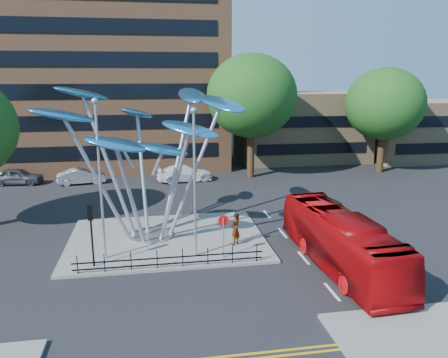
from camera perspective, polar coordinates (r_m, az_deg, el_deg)
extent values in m
plane|color=black|center=(22.34, -4.18, -13.39)|extent=(120.00, 120.00, 0.00)
cube|color=slate|center=(27.74, -7.45, -7.78)|extent=(12.00, 9.00, 0.15)
cube|color=gold|center=(17.23, -2.14, -22.37)|extent=(40.00, 0.12, 0.01)
cube|color=#8D5D3D|center=(52.26, -14.95, 18.49)|extent=(25.00, 15.00, 30.00)
cube|color=tan|center=(53.26, 10.07, 6.76)|extent=(15.00, 8.00, 8.00)
cube|color=tan|center=(57.79, 24.00, 5.82)|extent=(12.00, 8.00, 7.00)
cylinder|color=black|center=(43.57, 3.53, 3.95)|extent=(0.70, 0.70, 5.72)
ellipsoid|color=#164513|center=(43.01, 3.63, 10.79)|extent=(8.80, 8.80, 8.10)
cylinder|color=black|center=(48.70, 19.83, 3.79)|extent=(0.70, 0.70, 5.06)
ellipsoid|color=#164513|center=(48.20, 20.27, 9.18)|extent=(8.00, 8.00, 7.36)
cylinder|color=#9EA0A5|center=(28.15, -9.54, -7.24)|extent=(2.80, 2.80, 0.12)
cylinder|color=#9EA0A5|center=(26.50, -12.46, 0.00)|extent=(0.24, 0.24, 7.80)
ellipsoid|color=#2E89C9|center=(25.28, -20.34, 7.82)|extent=(3.92, 2.95, 1.39)
cylinder|color=#9EA0A5|center=(26.25, -10.68, -1.62)|extent=(0.24, 0.24, 6.40)
ellipsoid|color=#2E89C9|center=(23.50, -14.03, 4.43)|extent=(3.47, 1.78, 1.31)
cylinder|color=#9EA0A5|center=(26.36, -8.52, -0.79)|extent=(0.24, 0.24, 7.00)
ellipsoid|color=#2E89C9|center=(24.23, -4.45, 6.49)|extent=(3.81, 3.11, 1.36)
cylinder|color=#9EA0A5|center=(27.01, -7.33, 0.91)|extent=(0.24, 0.24, 8.20)
ellipsoid|color=#2E89C9|center=(27.15, -0.34, 9.83)|extent=(3.52, 4.06, 1.44)
cylinder|color=#9EA0A5|center=(27.84, -8.24, 1.68)|extent=(0.24, 0.24, 8.60)
ellipsoid|color=#2E89C9|center=(29.41, -4.27, 10.86)|extent=(2.21, 3.79, 1.39)
cylinder|color=#9EA0A5|center=(28.06, -10.25, 0.44)|extent=(0.24, 0.24, 7.40)
ellipsoid|color=#2E89C9|center=(30.07, -11.27, 8.41)|extent=(3.02, 3.71, 1.34)
cylinder|color=#9EA0A5|center=(27.35, -12.00, 1.52)|extent=(0.24, 0.24, 8.80)
ellipsoid|color=#2E89C9|center=(28.47, -18.06, 10.56)|extent=(3.88, 3.60, 1.42)
ellipsoid|color=#2E89C9|center=(26.93, -13.88, 4.70)|extent=(3.40, 1.96, 1.13)
ellipsoid|color=#2E89C9|center=(26.32, -8.05, 3.88)|extent=(3.39, 2.16, 1.11)
cylinder|color=#9EA0A5|center=(24.20, -15.83, -0.62)|extent=(0.14, 0.14, 8.50)
sphere|color=#9EA0A5|center=(23.55, -16.52, 9.74)|extent=(0.36, 0.36, 0.36)
cylinder|color=#9EA0A5|center=(23.72, -3.84, -1.03)|extent=(0.14, 0.14, 8.00)
sphere|color=#9EA0A5|center=(23.03, -4.00, 8.93)|extent=(0.36, 0.36, 0.36)
cylinder|color=black|center=(24.09, -16.86, -7.37)|extent=(0.10, 0.10, 3.20)
cube|color=black|center=(23.64, -17.09, -4.19)|extent=(0.28, 0.18, 0.85)
sphere|color=#FF0C0C|center=(23.56, -17.14, -3.54)|extent=(0.18, 0.18, 0.18)
cylinder|color=#9EA0A5|center=(24.31, -0.06, -7.70)|extent=(0.08, 0.08, 2.30)
cylinder|color=red|center=(23.99, -0.07, -5.45)|extent=(0.60, 0.04, 0.60)
cube|color=white|center=(24.01, -0.08, -5.43)|extent=(0.42, 0.03, 0.10)
cylinder|color=black|center=(23.87, -18.61, -10.55)|extent=(0.05, 0.05, 1.00)
cylinder|color=black|center=(23.68, -15.35, -10.51)|extent=(0.05, 0.05, 1.00)
cylinder|color=black|center=(23.57, -12.05, -10.43)|extent=(0.05, 0.05, 1.00)
cylinder|color=black|center=(23.54, -8.73, -10.32)|extent=(0.05, 0.05, 1.00)
cylinder|color=black|center=(23.58, -5.41, -10.17)|extent=(0.05, 0.05, 1.00)
cylinder|color=black|center=(23.69, -2.13, -9.99)|extent=(0.05, 0.05, 1.00)
cylinder|color=black|center=(23.89, 1.12, -9.79)|extent=(0.05, 0.05, 1.00)
cylinder|color=black|center=(24.15, 4.29, -9.55)|extent=(0.05, 0.05, 1.00)
cube|color=black|center=(23.53, -7.07, -10.14)|extent=(10.00, 0.06, 0.06)
cube|color=black|center=(23.67, -7.05, -10.91)|extent=(10.00, 0.06, 0.06)
imported|color=#A0070B|center=(24.18, 14.95, -7.80)|extent=(3.01, 10.84, 2.99)
imported|color=gray|center=(26.12, 1.49, -6.56)|extent=(0.84, 0.83, 1.96)
imported|color=#45484D|center=(45.28, -25.37, 0.32)|extent=(4.71, 2.29, 1.55)
imported|color=#B0B3B8|center=(43.28, -18.11, 0.34)|extent=(4.55, 2.12, 1.44)
imported|color=white|center=(42.32, -5.12, 0.76)|extent=(5.64, 2.89, 1.57)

